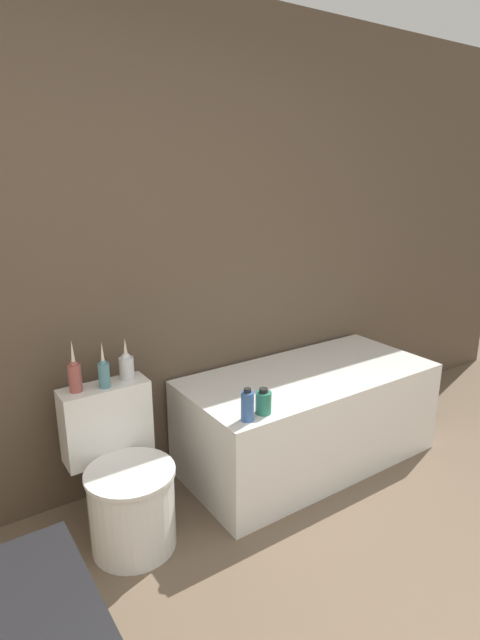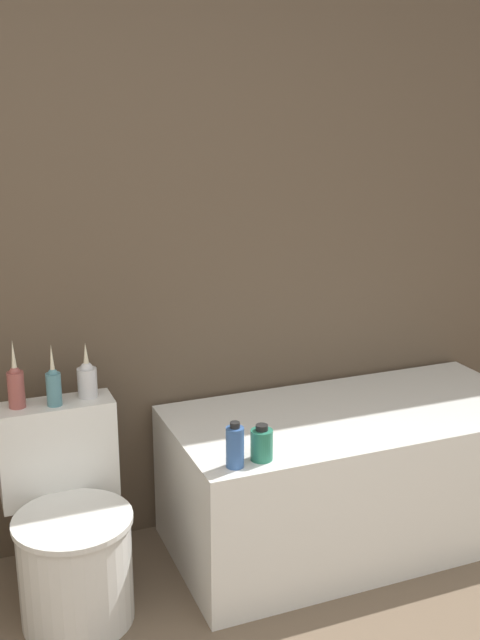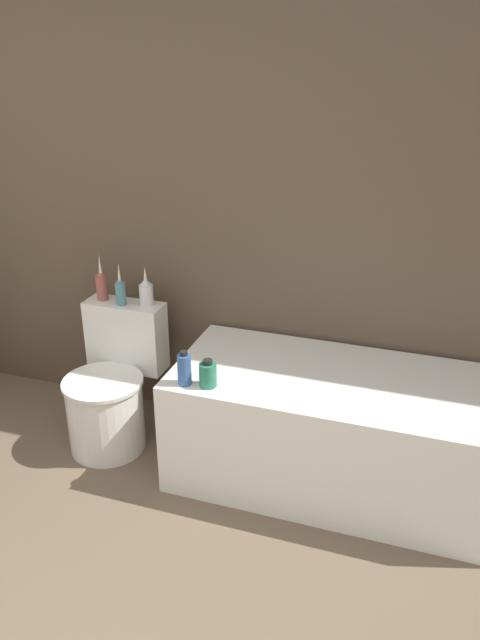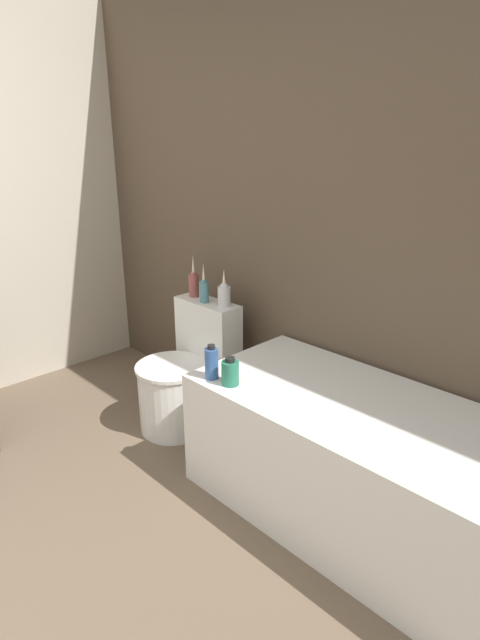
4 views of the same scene
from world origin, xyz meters
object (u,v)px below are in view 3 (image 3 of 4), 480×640
at_px(toilet, 112,390).
at_px(vase_silver, 120,291).
at_px(vase_gold, 102,285).
at_px(vase_bronze, 146,292).
at_px(bathtub, 334,429).
at_px(shampoo_bottle_tall, 184,369).
at_px(shampoo_bottle_short, 208,374).

relative_size(toilet, vase_silver, 3.13).
height_order(vase_gold, vase_bronze, vase_gold).
bearing_deg(vase_bronze, vase_gold, -178.01).
height_order(toilet, vase_bronze, vase_bronze).
height_order(bathtub, shampoo_bottle_tall, shampoo_bottle_tall).
distance_m(bathtub, vase_gold, 1.42).
xyz_separation_m(bathtub, vase_bronze, (-1.05, 0.18, 0.51)).
relative_size(vase_silver, shampoo_bottle_short, 1.77).
bearing_deg(vase_gold, shampoo_bottle_tall, -34.31).
height_order(vase_gold, shampoo_bottle_short, vase_gold).
distance_m(bathtub, shampoo_bottle_short, 0.69).
distance_m(bathtub, vase_bronze, 1.18).
distance_m(shampoo_bottle_tall, shampoo_bottle_short, 0.11).
xyz_separation_m(shampoo_bottle_tall, shampoo_bottle_short, (0.11, 0.02, -0.02)).
bearing_deg(shampoo_bottle_short, vase_gold, 150.43).
relative_size(shampoo_bottle_tall, shampoo_bottle_short, 1.26).
bearing_deg(bathtub, vase_bronze, 170.05).
bearing_deg(shampoo_bottle_tall, shampoo_bottle_short, 8.56).
bearing_deg(shampoo_bottle_tall, toilet, 155.16).
relative_size(vase_gold, vase_bronze, 1.20).
xyz_separation_m(toilet, vase_bronze, (0.13, 0.21, 0.50)).
distance_m(vase_silver, shampoo_bottle_tall, 0.70).
height_order(vase_silver, shampoo_bottle_short, vase_silver).
bearing_deg(toilet, bathtub, 1.43).
bearing_deg(shampoo_bottle_short, vase_silver, 147.70).
xyz_separation_m(vase_gold, vase_silver, (0.13, -0.03, -0.01)).
bearing_deg(bathtub, shampoo_bottle_short, -154.04).
bearing_deg(toilet, vase_bronze, 59.12).
bearing_deg(toilet, vase_silver, 90.00).
relative_size(vase_bronze, shampoo_bottle_short, 1.61).
height_order(toilet, shampoo_bottle_short, toilet).
xyz_separation_m(vase_silver, shampoo_bottle_short, (0.64, -0.41, -0.17)).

